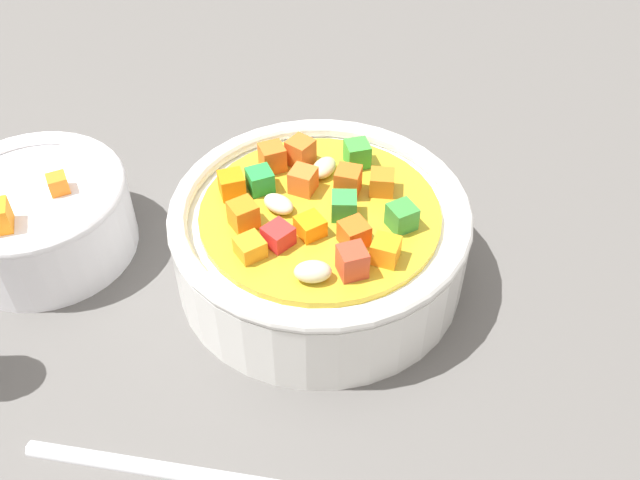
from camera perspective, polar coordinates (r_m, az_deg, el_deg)
The scene contains 3 objects.
ground_plane at distance 40.84cm, azimuth 0.00°, elevation -3.63°, with size 140.00×140.00×2.00cm, color #565451.
soup_bowl_main at distance 38.07cm, azimuth -0.01°, elevation 0.23°, with size 15.86×15.86×6.29cm.
side_bowl_small at distance 42.89cm, azimuth -21.69°, elevation 1.84°, with size 10.30×10.30×5.60cm.
Camera 1 is at (26.20, 7.51, 29.42)cm, focal length 39.71 mm.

